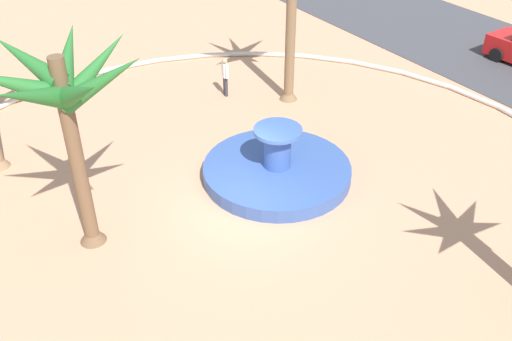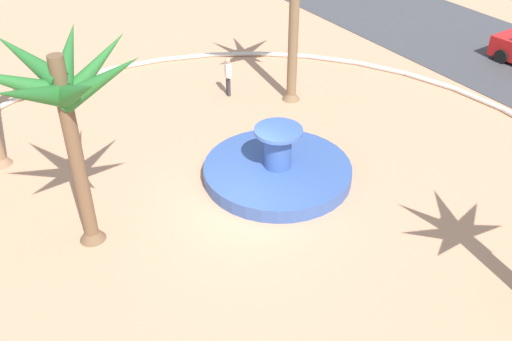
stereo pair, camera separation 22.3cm
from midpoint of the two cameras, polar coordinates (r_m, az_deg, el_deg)
ground_plane at (r=17.08m, az=-0.61°, el=-3.66°), size 80.00×80.00×0.00m
plaza_curb at (r=17.02m, az=-0.61°, el=-3.39°), size 23.27×23.27×0.20m
fountain at (r=18.19m, az=2.51°, el=0.04°), size 4.73×4.73×1.79m
palm_tree_mid_plaza at (r=14.22m, az=-18.29°, el=7.24°), size 4.32×4.25×5.69m
person_cyclist_photo at (r=23.06m, az=-2.54°, el=9.56°), size 0.52×0.28×1.61m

